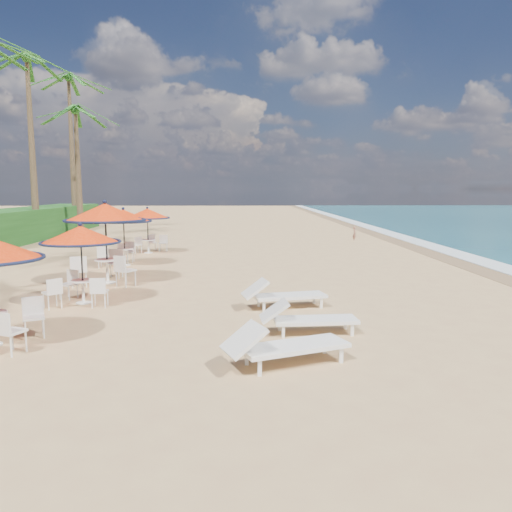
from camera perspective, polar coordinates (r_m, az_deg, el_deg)
The scene contains 14 objects.
ground at distance 9.52m, azimuth 1.33°, elevation -10.46°, with size 160.00×160.00×0.00m, color tan.
foam_strip at distance 21.59m, azimuth 25.44°, elevation -0.96°, with size 1.20×140.00×0.04m, color white.
wetsand_band at distance 21.20m, azimuth 23.27°, elevation -0.99°, with size 1.40×140.00×0.02m, color olive.
station_1 at distance 13.57m, azimuth -19.53°, elevation 1.25°, with size 2.03×2.03×2.12m.
station_2 at distance 16.28m, azimuth -16.84°, elevation 3.69°, with size 2.52×2.52×2.63m.
station_3 at distance 20.02m, azimuth -14.99°, elevation 3.69°, with size 2.18×2.19×2.27m.
station_4 at distance 23.68m, azimuth -12.25°, elevation 4.15°, with size 2.07×2.11×2.16m.
lounger_near at distance 8.52m, azimuth 3.03°, elevation -10.11°, with size 2.26×1.44×0.78m.
lounger_mid at distance 10.37m, azimuth 5.67°, elevation -7.03°, with size 2.04×0.77×0.72m.
lounger_far at distance 12.51m, azimuth 2.93°, elevation -4.38°, with size 2.19×1.09×0.75m.
palm_5 at distance 31.83m, azimuth -24.68°, elevation 18.86°, with size 5.00×5.00×10.38m.
palm_6 at distance 33.87m, azimuth -19.92°, elevation 14.62°, with size 5.00×5.00×8.05m.
palm_7 at distance 38.07m, azimuth -20.60°, elevation 17.64°, with size 5.00×5.00×10.76m.
person at distance 29.44m, azimuth 11.19°, elevation 2.60°, with size 0.32×0.21×0.87m, color #99634D.
Camera 1 is at (-0.44, -9.04, 2.96)m, focal length 35.00 mm.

